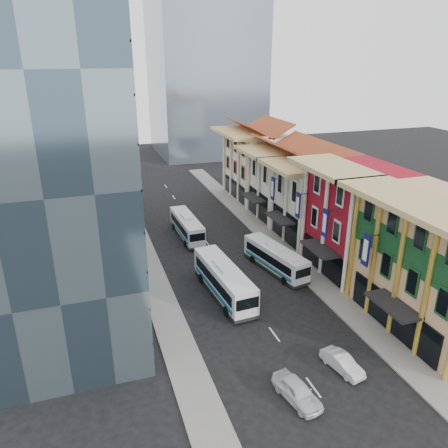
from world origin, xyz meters
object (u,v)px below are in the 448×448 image
object	(u,v)px
sedan_right	(342,363)
sedan_left	(297,391)
office_tower	(51,156)
shophouse_tan	(438,266)
bus_right	(275,258)
bus_left_far	(187,226)
bus_left_near	(224,280)

from	to	relation	value
sedan_right	sedan_left	bearing A→B (deg)	-172.43
sedan_left	office_tower	bearing A→B (deg)	117.65
shophouse_tan	bus_right	bearing A→B (deg)	121.60
bus_right	bus_left_far	bearing A→B (deg)	107.77
bus_left_near	bus_left_far	size ratio (longest dim) A/B	1.13
office_tower	sedan_right	distance (m)	29.94
sedan_left	sedan_right	xyz separation A→B (m)	(4.85, 1.75, -0.11)
shophouse_tan	sedan_left	bearing A→B (deg)	-163.49
bus_right	sedan_left	distance (m)	20.21
shophouse_tan	office_tower	size ratio (longest dim) A/B	0.47
shophouse_tan	sedan_right	world-z (taller)	shophouse_tan
bus_right	sedan_left	xyz separation A→B (m)	(-6.96, -18.96, -0.83)
bus_left_near	sedan_right	size ratio (longest dim) A/B	2.90
sedan_left	sedan_right	size ratio (longest dim) A/B	1.14
bus_right	office_tower	bearing A→B (deg)	169.17
office_tower	bus_left_far	bearing A→B (deg)	41.17
office_tower	sedan_left	distance (m)	28.00
office_tower	sedan_right	xyz separation A→B (m)	(20.10, -16.92, -14.36)
shophouse_tan	bus_left_near	bearing A→B (deg)	146.03
office_tower	sedan_left	xyz separation A→B (m)	(15.24, -18.67, -14.25)
shophouse_tan	sedan_right	size ratio (longest dim) A/B	3.63
shophouse_tan	sedan_right	bearing A→B (deg)	-164.99
shophouse_tan	bus_left_far	size ratio (longest dim) A/B	1.41
office_tower	bus_right	xyz separation A→B (m)	(22.21, 0.29, -13.42)
bus_right	sedan_left	world-z (taller)	bus_right
bus_left_near	bus_right	bearing A→B (deg)	20.84
bus_left_far	sedan_left	bearing A→B (deg)	-91.23
office_tower	bus_left_far	distance (m)	24.02
bus_right	sedan_right	size ratio (longest dim) A/B	2.55
bus_left_near	sedan_right	distance (m)	14.78
shophouse_tan	office_tower	xyz separation A→B (m)	(-31.00, 14.00, 9.00)
bus_right	sedan_left	bearing A→B (deg)	-121.74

